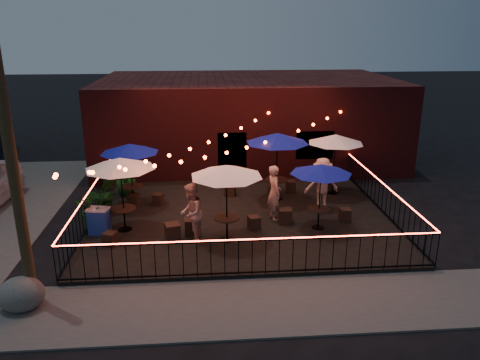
{
  "coord_description": "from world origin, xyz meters",
  "views": [
    {
      "loc": [
        -1.19,
        -12.84,
        6.39
      ],
      "look_at": [
        0.07,
        2.77,
        1.21
      ],
      "focal_mm": 35.0,
      "sensor_mm": 36.0,
      "label": 1
    }
  ],
  "objects_px": {
    "cafe_table_3": "(277,139)",
    "boulder": "(21,294)",
    "cooler": "(99,221)",
    "utility_pole": "(8,142)",
    "cafe_table_2": "(226,172)",
    "cafe_table_5": "(336,140)",
    "cafe_table_4": "(321,170)",
    "cafe_table_0": "(120,164)",
    "cafe_table_1": "(130,149)"
  },
  "relations": [
    {
      "from": "cafe_table_0",
      "to": "cafe_table_1",
      "type": "relative_size",
      "value": 0.88
    },
    {
      "from": "cafe_table_2",
      "to": "cafe_table_5",
      "type": "bearing_deg",
      "value": 41.75
    },
    {
      "from": "boulder",
      "to": "cafe_table_0",
      "type": "bearing_deg",
      "value": 66.2
    },
    {
      "from": "cafe_table_3",
      "to": "cafe_table_5",
      "type": "xyz_separation_m",
      "value": [
        2.31,
        0.48,
        -0.19
      ]
    },
    {
      "from": "cafe_table_2",
      "to": "cooler",
      "type": "xyz_separation_m",
      "value": [
        -3.96,
        0.76,
        -1.75
      ]
    },
    {
      "from": "cooler",
      "to": "boulder",
      "type": "height_order",
      "value": "cooler"
    },
    {
      "from": "cafe_table_0",
      "to": "cafe_table_4",
      "type": "xyz_separation_m",
      "value": [
        6.21,
        -0.35,
        -0.23
      ]
    },
    {
      "from": "cafe_table_1",
      "to": "cafe_table_4",
      "type": "distance_m",
      "value": 6.77
    },
    {
      "from": "cafe_table_2",
      "to": "cafe_table_4",
      "type": "bearing_deg",
      "value": 12.4
    },
    {
      "from": "cafe_table_0",
      "to": "cooler",
      "type": "bearing_deg",
      "value": -161.37
    },
    {
      "from": "cafe_table_1",
      "to": "cafe_table_0",
      "type": "bearing_deg",
      "value": -89.09
    },
    {
      "from": "cooler",
      "to": "utility_pole",
      "type": "bearing_deg",
      "value": -93.94
    },
    {
      "from": "cafe_table_2",
      "to": "utility_pole",
      "type": "bearing_deg",
      "value": -150.27
    },
    {
      "from": "cooler",
      "to": "boulder",
      "type": "xyz_separation_m",
      "value": [
        -1.05,
        -3.81,
        -0.2
      ]
    },
    {
      "from": "cafe_table_5",
      "to": "cafe_table_2",
      "type": "bearing_deg",
      "value": -138.25
    },
    {
      "from": "cafe_table_0",
      "to": "cooler",
      "type": "distance_m",
      "value": 1.92
    },
    {
      "from": "utility_pole",
      "to": "cafe_table_0",
      "type": "distance_m",
      "value": 4.44
    },
    {
      "from": "cafe_table_5",
      "to": "boulder",
      "type": "distance_m",
      "value": 11.79
    },
    {
      "from": "cafe_table_0",
      "to": "cafe_table_3",
      "type": "xyz_separation_m",
      "value": [
        5.26,
        2.39,
        0.14
      ]
    },
    {
      "from": "utility_pole",
      "to": "cafe_table_1",
      "type": "height_order",
      "value": "utility_pole"
    },
    {
      "from": "cafe_table_2",
      "to": "cafe_table_3",
      "type": "distance_m",
      "value": 3.96
    },
    {
      "from": "cafe_table_5",
      "to": "utility_pole",
      "type": "bearing_deg",
      "value": -144.14
    },
    {
      "from": "cafe_table_0",
      "to": "boulder",
      "type": "distance_m",
      "value": 4.84
    },
    {
      "from": "cafe_table_3",
      "to": "cafe_table_5",
      "type": "distance_m",
      "value": 2.36
    },
    {
      "from": "cafe_table_3",
      "to": "cooler",
      "type": "relative_size",
      "value": 3.55
    },
    {
      "from": "cooler",
      "to": "cafe_table_0",
      "type": "bearing_deg",
      "value": 28.99
    },
    {
      "from": "cafe_table_3",
      "to": "cafe_table_0",
      "type": "bearing_deg",
      "value": -155.53
    },
    {
      "from": "utility_pole",
      "to": "cafe_table_0",
      "type": "relative_size",
      "value": 3.32
    },
    {
      "from": "cafe_table_5",
      "to": "cooler",
      "type": "xyz_separation_m",
      "value": [
        -8.3,
        -3.12,
        -1.71
      ]
    },
    {
      "from": "cafe_table_0",
      "to": "cafe_table_2",
      "type": "relative_size",
      "value": 0.87
    },
    {
      "from": "cafe_table_2",
      "to": "boulder",
      "type": "xyz_separation_m",
      "value": [
        -5.01,
        -3.05,
        -1.95
      ]
    },
    {
      "from": "cafe_table_1",
      "to": "cafe_table_2",
      "type": "xyz_separation_m",
      "value": [
        3.26,
        -3.27,
        0.1
      ]
    },
    {
      "from": "cafe_table_4",
      "to": "boulder",
      "type": "xyz_separation_m",
      "value": [
        -8.0,
        -3.71,
        -1.73
      ]
    },
    {
      "from": "cafe_table_5",
      "to": "boulder",
      "type": "height_order",
      "value": "cafe_table_5"
    },
    {
      "from": "utility_pole",
      "to": "cafe_table_3",
      "type": "bearing_deg",
      "value": 41.84
    },
    {
      "from": "boulder",
      "to": "cafe_table_5",
      "type": "bearing_deg",
      "value": 36.52
    },
    {
      "from": "cafe_table_1",
      "to": "cafe_table_2",
      "type": "height_order",
      "value": "cafe_table_2"
    },
    {
      "from": "utility_pole",
      "to": "cafe_table_2",
      "type": "bearing_deg",
      "value": 29.73
    },
    {
      "from": "cafe_table_4",
      "to": "cafe_table_2",
      "type": "bearing_deg",
      "value": -167.6
    },
    {
      "from": "cafe_table_2",
      "to": "cafe_table_5",
      "type": "height_order",
      "value": "cafe_table_2"
    },
    {
      "from": "utility_pole",
      "to": "cooler",
      "type": "distance_m",
      "value": 4.99
    },
    {
      "from": "cafe_table_5",
      "to": "cafe_table_0",
      "type": "bearing_deg",
      "value": -159.22
    },
    {
      "from": "boulder",
      "to": "cafe_table_3",
      "type": "bearing_deg",
      "value": 42.46
    },
    {
      "from": "utility_pole",
      "to": "cafe_table_1",
      "type": "xyz_separation_m",
      "value": [
        1.6,
        6.04,
        -1.76
      ]
    },
    {
      "from": "cafe_table_3",
      "to": "boulder",
      "type": "relative_size",
      "value": 3.1
    },
    {
      "from": "cafe_table_5",
      "to": "cooler",
      "type": "relative_size",
      "value": 2.86
    },
    {
      "from": "cafe_table_1",
      "to": "boulder",
      "type": "distance_m",
      "value": 6.81
    },
    {
      "from": "cafe_table_3",
      "to": "cafe_table_4",
      "type": "xyz_separation_m",
      "value": [
        0.96,
        -2.74,
        -0.36
      ]
    },
    {
      "from": "cafe_table_3",
      "to": "utility_pole",
      "type": "bearing_deg",
      "value": -138.16
    },
    {
      "from": "cafe_table_2",
      "to": "cooler",
      "type": "relative_size",
      "value": 3.22
    }
  ]
}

